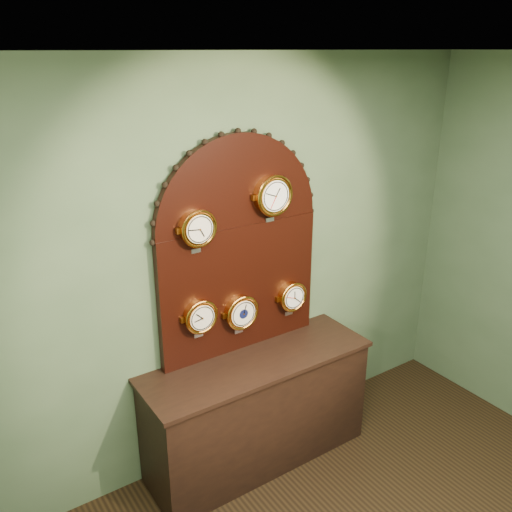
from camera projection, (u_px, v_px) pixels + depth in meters
wall_back at (236, 270)px, 3.67m from camera, size 4.00×0.00×4.00m
shop_counter at (258, 412)px, 3.82m from camera, size 1.60×0.50×0.80m
display_board at (239, 240)px, 3.55m from camera, size 1.26×0.06×1.53m
roman_clock at (198, 228)px, 3.27m from camera, size 0.24×0.08×0.29m
arabic_clock at (273, 195)px, 3.51m from camera, size 0.28×0.08×0.33m
hygrometer at (200, 316)px, 3.48m from camera, size 0.23×0.08×0.29m
barometer at (241, 312)px, 3.66m from camera, size 0.25×0.08×0.30m
tide_clock at (292, 296)px, 3.88m from camera, size 0.23×0.08×0.28m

